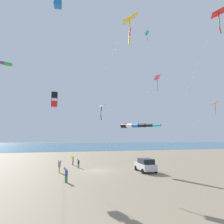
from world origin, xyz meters
name	(u,v)px	position (x,y,z in m)	size (l,w,h in m)	color
ground_plane	(98,171)	(0.00, 0.00, 0.00)	(600.00, 600.00, 0.00)	gray
ocean_water_strip	(58,144)	(165.00, 0.00, 0.00)	(240.00, 600.00, 0.01)	#285B7A
parked_car	(145,165)	(-2.99, -6.18, 0.95)	(4.47, 2.44, 1.85)	silver
cooler_box	(135,168)	(-0.53, -5.75, 0.21)	(0.62, 0.42, 0.42)	white
person_adult_flyer	(59,166)	(-0.01, 5.52, 0.96)	(0.56, 0.45, 1.76)	gold
person_child_green_jacket	(79,163)	(3.50, 2.39, 0.80)	(0.37, 0.46, 1.48)	#3D7F51
person_child_grey_jacket	(73,160)	(7.35, 2.88, 0.89)	(0.59, 0.55, 1.64)	#8E6B9E
person_bystander_far	(66,174)	(-6.36, 5.04, 0.85)	(0.51, 0.56, 1.56)	#3D7F51
kite_windsock_purple_drifting	(134,126)	(-2.06, -4.95, 6.60)	(12.22, 9.44, 7.11)	black
kite_delta_yellow_midlevel	(147,34)	(-4.52, -6.15, 20.21)	(4.34, 2.26, 20.66)	#1EB7C6
kite_windsock_green_low_center	(2,63)	(0.00, 13.59, 14.87)	(10.41, 11.21, 15.39)	green
kite_delta_blue_topmost	(129,19)	(-10.27, -0.78, 17.71)	(12.50, 7.23, 18.32)	yellow
kite_delta_teal_far_right	(156,78)	(-3.66, -8.11, 13.86)	(8.08, 8.65, 14.34)	#EF4C93
kite_delta_magenta_far_left	(215,103)	(-9.37, -12.91, 9.11)	(7.71, 5.91, 9.42)	orange
kite_box_long_streamer_right	(54,100)	(-3.98, 6.61, 9.40)	(9.66, 5.99, 10.32)	black
kite_delta_white_trailing	(102,106)	(-6.91, 1.36, 8.34)	(7.21, 5.84, 8.65)	black
kite_delta_striped_overhead	(218,13)	(-10.88, -13.16, 20.85)	(8.73, 6.55, 21.24)	red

